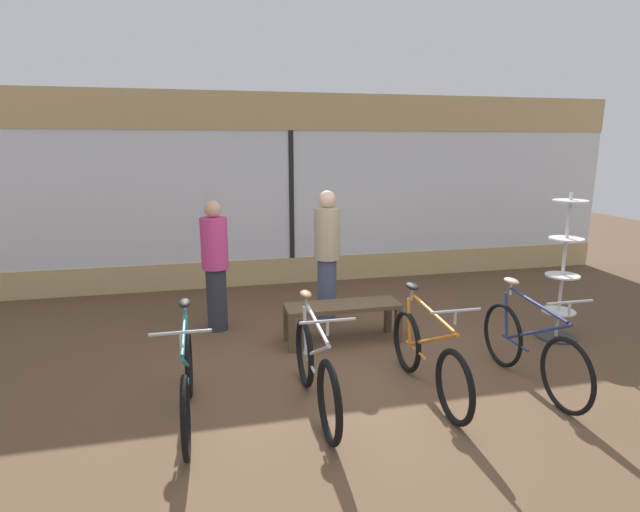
{
  "coord_description": "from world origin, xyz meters",
  "views": [
    {
      "loc": [
        -1.44,
        -4.6,
        2.38
      ],
      "look_at": [
        0.0,
        1.58,
        0.95
      ],
      "focal_mm": 28.0,
      "sensor_mm": 36.0,
      "label": 1
    }
  ],
  "objects_px": {
    "bicycle_far_right": "(531,349)",
    "display_bench": "(342,311)",
    "bicycle_right": "(428,357)",
    "customer_by_window": "(327,254)",
    "bicycle_left": "(315,371)",
    "accessory_rack": "(562,280)",
    "customer_near_rack": "(215,263)",
    "bicycle_far_left": "(187,382)"
  },
  "relations": [
    {
      "from": "bicycle_left",
      "to": "customer_near_rack",
      "type": "xyz_separation_m",
      "value": [
        -0.81,
        2.25,
        0.51
      ]
    },
    {
      "from": "bicycle_far_right",
      "to": "customer_by_window",
      "type": "xyz_separation_m",
      "value": [
        -1.53,
        2.29,
        0.55
      ]
    },
    {
      "from": "bicycle_far_right",
      "to": "display_bench",
      "type": "bearing_deg",
      "value": 134.79
    },
    {
      "from": "accessory_rack",
      "to": "customer_near_rack",
      "type": "xyz_separation_m",
      "value": [
        -4.13,
        1.25,
        0.15
      ]
    },
    {
      "from": "bicycle_right",
      "to": "customer_by_window",
      "type": "relative_size",
      "value": 0.96
    },
    {
      "from": "customer_near_rack",
      "to": "bicycle_right",
      "type": "bearing_deg",
      "value": -48.73
    },
    {
      "from": "customer_near_rack",
      "to": "customer_by_window",
      "type": "relative_size",
      "value": 0.95
    },
    {
      "from": "bicycle_far_right",
      "to": "display_bench",
      "type": "distance_m",
      "value": 2.15
    },
    {
      "from": "accessory_rack",
      "to": "bicycle_far_right",
      "type": "bearing_deg",
      "value": -137.65
    },
    {
      "from": "bicycle_far_left",
      "to": "customer_near_rack",
      "type": "height_order",
      "value": "customer_near_rack"
    },
    {
      "from": "bicycle_far_left",
      "to": "bicycle_left",
      "type": "relative_size",
      "value": 0.97
    },
    {
      "from": "bicycle_left",
      "to": "customer_by_window",
      "type": "distance_m",
      "value": 2.42
    },
    {
      "from": "bicycle_far_right",
      "to": "accessory_rack",
      "type": "bearing_deg",
      "value": 42.35
    },
    {
      "from": "bicycle_right",
      "to": "accessory_rack",
      "type": "height_order",
      "value": "accessory_rack"
    },
    {
      "from": "bicycle_right",
      "to": "bicycle_far_left",
      "type": "bearing_deg",
      "value": -179.86
    },
    {
      "from": "bicycle_left",
      "to": "bicycle_right",
      "type": "relative_size",
      "value": 0.99
    },
    {
      "from": "display_bench",
      "to": "customer_by_window",
      "type": "xyz_separation_m",
      "value": [
        -0.01,
        0.76,
        0.55
      ]
    },
    {
      "from": "bicycle_far_left",
      "to": "bicycle_left",
      "type": "distance_m",
      "value": 1.13
    },
    {
      "from": "bicycle_far_left",
      "to": "display_bench",
      "type": "relative_size",
      "value": 1.18
    },
    {
      "from": "bicycle_left",
      "to": "bicycle_far_right",
      "type": "xyz_separation_m",
      "value": [
        2.19,
        -0.03,
        0.01
      ]
    },
    {
      "from": "customer_near_rack",
      "to": "customer_by_window",
      "type": "bearing_deg",
      "value": 0.22
    },
    {
      "from": "bicycle_far_left",
      "to": "bicycle_right",
      "type": "relative_size",
      "value": 0.97
    },
    {
      "from": "accessory_rack",
      "to": "display_bench",
      "type": "relative_size",
      "value": 1.3
    },
    {
      "from": "bicycle_far_left",
      "to": "bicycle_right",
      "type": "height_order",
      "value": "bicycle_right"
    },
    {
      "from": "bicycle_far_right",
      "to": "bicycle_left",
      "type": "bearing_deg",
      "value": 179.18
    },
    {
      "from": "bicycle_right",
      "to": "display_bench",
      "type": "relative_size",
      "value": 1.22
    },
    {
      "from": "bicycle_left",
      "to": "customer_near_rack",
      "type": "distance_m",
      "value": 2.45
    },
    {
      "from": "bicycle_left",
      "to": "customer_by_window",
      "type": "relative_size",
      "value": 0.95
    },
    {
      "from": "display_bench",
      "to": "customer_near_rack",
      "type": "relative_size",
      "value": 0.83
    },
    {
      "from": "customer_by_window",
      "to": "accessory_rack",
      "type": "bearing_deg",
      "value": -25.3
    },
    {
      "from": "display_bench",
      "to": "bicycle_far_left",
      "type": "bearing_deg",
      "value": -141.16
    },
    {
      "from": "bicycle_far_right",
      "to": "display_bench",
      "type": "height_order",
      "value": "bicycle_far_right"
    },
    {
      "from": "bicycle_far_right",
      "to": "accessory_rack",
      "type": "relative_size",
      "value": 0.93
    },
    {
      "from": "bicycle_far_left",
      "to": "bicycle_left",
      "type": "height_order",
      "value": "bicycle_left"
    },
    {
      "from": "accessory_rack",
      "to": "customer_near_rack",
      "type": "height_order",
      "value": "accessory_rack"
    },
    {
      "from": "bicycle_far_right",
      "to": "accessory_rack",
      "type": "height_order",
      "value": "accessory_rack"
    },
    {
      "from": "bicycle_far_right",
      "to": "customer_by_window",
      "type": "bearing_deg",
      "value": 123.64
    },
    {
      "from": "bicycle_left",
      "to": "bicycle_right",
      "type": "height_order",
      "value": "bicycle_left"
    },
    {
      "from": "bicycle_far_right",
      "to": "customer_near_rack",
      "type": "xyz_separation_m",
      "value": [
        -3.0,
        2.29,
        0.5
      ]
    },
    {
      "from": "bicycle_far_left",
      "to": "customer_near_rack",
      "type": "relative_size",
      "value": 0.97
    },
    {
      "from": "bicycle_far_right",
      "to": "customer_near_rack",
      "type": "bearing_deg",
      "value": 142.67
    },
    {
      "from": "bicycle_left",
      "to": "customer_near_rack",
      "type": "relative_size",
      "value": 1.0
    }
  ]
}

